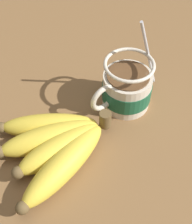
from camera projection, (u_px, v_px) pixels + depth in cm
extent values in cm
cube|color=brown|center=(93.00, 123.00, 56.40)|extent=(137.51, 137.51, 3.43)
cylinder|color=beige|center=(127.00, 90.00, 54.77)|extent=(8.50, 8.50, 6.68)
cylinder|color=#195638|center=(127.00, 90.00, 54.87)|extent=(8.70, 8.70, 3.21)
torus|color=beige|center=(104.00, 98.00, 51.83)|extent=(5.31, 0.90, 5.31)
cylinder|color=brown|center=(128.00, 76.00, 52.13)|extent=(7.30, 7.30, 0.40)
torus|color=beige|center=(129.00, 65.00, 50.29)|extent=(8.50, 8.50, 0.60)
cylinder|color=silver|center=(148.00, 55.00, 52.00)|extent=(5.86, 0.50, 15.29)
ellipsoid|color=silver|center=(132.00, 93.00, 56.76)|extent=(3.00, 2.00, 0.80)
cylinder|color=brown|center=(103.00, 120.00, 50.91)|extent=(2.00, 2.00, 3.00)
ellipsoid|color=gold|center=(50.00, 126.00, 51.30)|extent=(15.28, 12.22, 4.09)
sphere|color=brown|center=(2.00, 128.00, 51.06)|extent=(1.84, 1.84, 1.84)
ellipsoid|color=gold|center=(50.00, 138.00, 49.56)|extent=(16.56, 9.02, 4.37)
sphere|color=brown|center=(0.00, 152.00, 47.86)|extent=(1.97, 1.97, 1.97)
ellipsoid|color=gold|center=(60.00, 148.00, 48.35)|extent=(14.70, 4.64, 4.35)
sphere|color=brown|center=(18.00, 173.00, 45.60)|extent=(1.96, 1.96, 1.96)
ellipsoid|color=gold|center=(65.00, 164.00, 46.55)|extent=(17.85, 8.83, 4.38)
sphere|color=brown|center=(22.00, 208.00, 42.15)|extent=(1.97, 1.97, 1.97)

